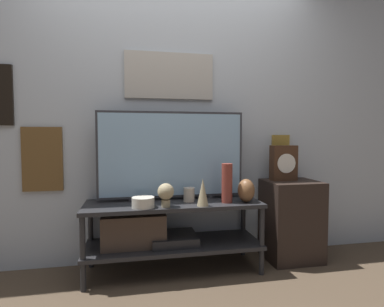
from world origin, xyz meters
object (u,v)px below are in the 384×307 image
Objects in this scene: vase_urn_stoneware at (246,190)px; decorative_bust at (166,193)px; vase_slim_bronze at (203,192)px; candle_jar at (189,194)px; vase_tall_ceramic at (227,183)px; vase_wide_bowl at (143,202)px; mantel_clock at (284,163)px; television at (172,155)px.

decorative_bust is (-0.65, -0.05, 0.01)m from vase_urn_stoneware.
vase_slim_bronze is 1.85× the size of candle_jar.
vase_urn_stoneware is 0.60× the size of vase_tall_ceramic.
vase_wide_bowl is (-0.66, -0.04, -0.12)m from vase_tall_ceramic.
mantel_clock reaches higher than vase_urn_stoneware.
vase_slim_bronze is at bearing -169.97° from vase_urn_stoneware.
vase_wide_bowl is (-0.81, -0.03, -0.05)m from vase_urn_stoneware.
decorative_bust is at bearing -175.88° from vase_urn_stoneware.
vase_tall_ceramic is 0.32m from candle_jar.
candle_jar is at bearing 166.40° from vase_urn_stoneware.
vase_urn_stoneware is 0.89× the size of vase_slim_bronze.
decorative_bust is (-0.20, -0.15, 0.05)m from candle_jar.
television is 5.78× the size of vase_slim_bronze.
mantel_clock is at bearing 10.39° from vase_wide_bowl.
decorative_bust is (-0.28, 0.02, 0.00)m from vase_slim_bronze.
vase_urn_stoneware is at bearing -155.44° from mantel_clock.
vase_wide_bowl is at bearing -169.61° from mantel_clock.
vase_wide_bowl is 0.54× the size of mantel_clock.
television is 0.38m from decorative_bust.
vase_tall_ceramic is 1.75× the size of decorative_bust.
vase_slim_bronze is 0.19m from candle_jar.
television reaches higher than mantel_clock.
vase_slim_bronze is 1.25× the size of vase_wide_bowl.
vase_wide_bowl is at bearing -177.67° from vase_urn_stoneware.
television is 0.48m from vase_wide_bowl.
television is 3.89× the size of mantel_clock.
mantel_clock is (1.24, 0.23, 0.25)m from vase_wide_bowl.
television is 3.88× the size of vase_tall_ceramic.
vase_tall_ceramic is at bearing -162.55° from mantel_clock.
vase_urn_stoneware is at bearing -4.21° from vase_tall_ceramic.
vase_urn_stoneware is 1.11× the size of vase_wide_bowl.
vase_slim_bronze is 0.67× the size of mantel_clock.
vase_tall_ceramic is at bearing -18.45° from candle_jar.
candle_jar is (-0.29, 0.10, -0.10)m from vase_tall_ceramic.
vase_wide_bowl is 0.18m from decorative_bust.
mantel_clock is (0.42, 0.19, 0.20)m from vase_urn_stoneware.
candle_jar is at bearing 112.82° from vase_slim_bronze.
vase_urn_stoneware is at bearing 10.03° from vase_slim_bronze.
decorative_bust is (0.17, -0.01, 0.07)m from vase_wide_bowl.
candle_jar is (0.13, -0.10, -0.32)m from television.
television reaches higher than vase_wide_bowl.
decorative_bust reaches higher than candle_jar.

